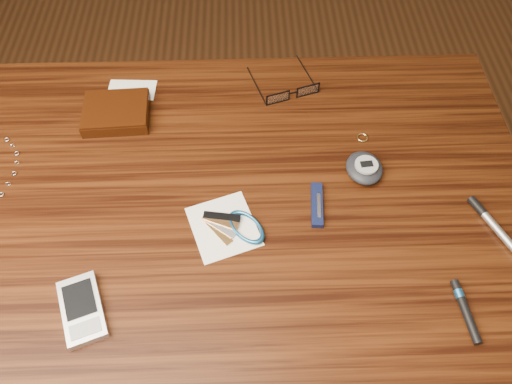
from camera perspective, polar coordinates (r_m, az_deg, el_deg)
The scene contains 11 objects.
ground at distance 1.49m, azimuth -1.66°, elevation -17.45°, with size 3.80×3.80×0.00m, color #472814.
desk at distance 0.89m, azimuth -2.66°, elevation -4.99°, with size 1.00×0.70×0.75m.
wallet_and_card at distance 0.95m, azimuth -15.65°, elevation 8.81°, with size 0.13×0.15×0.03m.
eyeglasses at distance 0.96m, azimuth 4.09°, elevation 11.32°, with size 0.14×0.14×0.02m.
gold_ring at distance 0.91m, azimuth 12.06°, elevation 6.10°, with size 0.02×0.02×0.00m, color tan.
pda_phone at distance 0.75m, azimuth -19.25°, elevation -12.53°, with size 0.08×0.11×0.02m.
pedometer at distance 0.85m, azimuth 12.28°, elevation 2.73°, with size 0.07×0.07×0.03m.
notepad_keys at distance 0.78m, azimuth -2.42°, elevation -3.95°, with size 0.14×0.13×0.01m.
pocket_knife at distance 0.80m, azimuth 6.97°, elevation -1.47°, with size 0.02×0.08×0.01m.
silver_pen at distance 0.86m, azimuth 25.90°, elevation -3.91°, with size 0.07×0.15×0.01m.
black_blue_pen at distance 0.77m, azimuth 22.76°, elevation -12.23°, with size 0.02×0.09×0.01m.
Camera 1 is at (0.03, -0.44, 1.42)m, focal length 35.00 mm.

